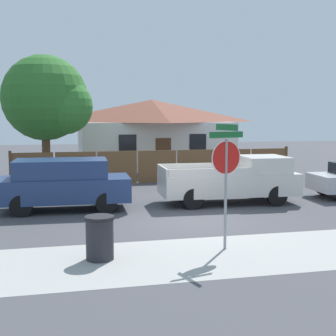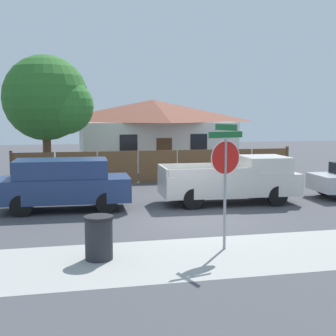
{
  "view_description": "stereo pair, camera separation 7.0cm",
  "coord_description": "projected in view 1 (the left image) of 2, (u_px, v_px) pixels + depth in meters",
  "views": [
    {
      "loc": [
        -3.96,
        -13.9,
        3.34
      ],
      "look_at": [
        -0.59,
        0.87,
        1.6
      ],
      "focal_mm": 50.0,
      "sensor_mm": 36.0,
      "label": 1
    },
    {
      "loc": [
        -3.9,
        -13.92,
        3.34
      ],
      "look_at": [
        -0.59,
        0.87,
        1.6
      ],
      "focal_mm": 50.0,
      "sensor_mm": 36.0,
      "label": 2
    }
  ],
  "objects": [
    {
      "name": "stop_sign",
      "position": [
        226.0,
        165.0,
        11.43
      ],
      "size": [
        0.95,
        0.86,
        3.1
      ],
      "rotation": [
        0.0,
        0.0,
        0.27
      ],
      "color": "gray",
      "rests_on": "ground"
    },
    {
      "name": "house",
      "position": [
        152.0,
        132.0,
        30.03
      ],
      "size": [
        9.86,
        7.55,
        4.28
      ],
      "color": "white",
      "rests_on": "ground"
    },
    {
      "name": "wooden_fence",
      "position": [
        157.0,
        166.0,
        23.09
      ],
      "size": [
        13.96,
        0.12,
        1.68
      ],
      "color": "brown",
      "rests_on": "ground"
    },
    {
      "name": "sidewalk_strip",
      "position": [
        233.0,
        254.0,
        11.24
      ],
      "size": [
        36.0,
        3.2,
        0.01
      ],
      "color": "#A3A39E",
      "rests_on": "ground"
    },
    {
      "name": "orange_pickup",
      "position": [
        234.0,
        180.0,
        17.65
      ],
      "size": [
        5.17,
        2.19,
        1.76
      ],
      "rotation": [
        0.0,
        0.0,
        -0.04
      ],
      "color": "silver",
      "rests_on": "ground"
    },
    {
      "name": "red_suv",
      "position": [
        64.0,
        183.0,
        16.26
      ],
      "size": [
        4.54,
        2.04,
        1.79
      ],
      "rotation": [
        0.0,
        0.0,
        -0.04
      ],
      "color": "navy",
      "rests_on": "ground"
    },
    {
      "name": "trash_bin",
      "position": [
        100.0,
        238.0,
        10.76
      ],
      "size": [
        0.68,
        0.68,
        1.02
      ],
      "color": "#28282D",
      "rests_on": "ground"
    },
    {
      "name": "ground_plane",
      "position": [
        192.0,
        221.0,
        14.72
      ],
      "size": [
        80.0,
        80.0,
        0.0
      ],
      "primitive_type": "plane",
      "color": "#47474C"
    },
    {
      "name": "oak_tree",
      "position": [
        49.0,
        100.0,
        22.57
      ],
      "size": [
        4.35,
        4.14,
        6.21
      ],
      "color": "brown",
      "rests_on": "ground"
    }
  ]
}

